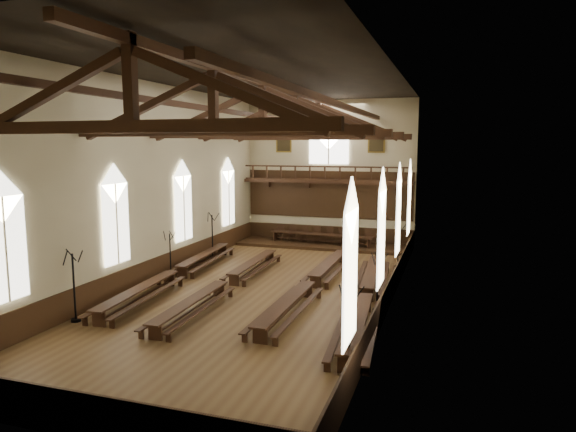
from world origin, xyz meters
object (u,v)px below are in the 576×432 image
Objects in this scene: candelabrum_right_mid at (377,293)px; dais at (320,245)px; refectory_row_c at (311,282)px; candelabrum_right_far at (398,254)px; high_table at (321,235)px; candelabrum_left_near at (75,300)px; candelabrum_left_mid at (171,263)px; refectory_row_d at (365,295)px; refectory_row_b at (227,281)px; refectory_row_a at (175,272)px; candelabrum_left_far at (213,244)px; candelabrum_right_near at (349,343)px.

dais is at bearing 114.25° from candelabrum_right_mid.
refectory_row_c reaches higher than dais.
candelabrum_right_mid is 8.14m from candelabrum_right_far.
dais is 1.55× the size of high_table.
candelabrum_right_far is at bearing 49.83° from candelabrum_left_near.
refectory_row_c is 3.75m from candelabrum_right_mid.
refectory_row_d is at bearing -9.32° from candelabrum_left_mid.
candelabrum_right_mid is at bearing -5.79° from refectory_row_b.
candelabrum_left_near is (-0.69, -6.43, 0.36)m from refectory_row_a.
refectory_row_c is 1.22× the size of dais.
candelabrum_right_mid is (11.10, -2.14, 0.01)m from candelabrum_left_mid.
dais is 13.89m from candelabrum_right_mid.
refectory_row_a is 1.02× the size of refectory_row_c.
refectory_row_d is (9.84, -1.01, 0.01)m from refectory_row_a.
candelabrum_left_far is (-7.77, 5.35, 0.36)m from refectory_row_c.
refectory_row_a is 12.18m from high_table.
dais is 4.55× the size of candelabrum_right_mid.
candelabrum_left_far reaches higher than refectory_row_d.
candelabrum_right_near is 14.06m from candelabrum_right_far.
candelabrum_left_near is at bearing -96.14° from refectory_row_a.
refectory_row_c is 11.21m from dais.
refectory_row_b is at bearing -12.25° from refectory_row_a.
candelabrum_right_mid reaches higher than candelabrum_left_mid.
high_table reaches higher than refectory_row_d.
candelabrum_left_mid is 11.31m from candelabrum_right_mid.
candelabrum_right_far is at bearing 45.66° from refectory_row_b.
refectory_row_c is at bearing -3.28° from candelabrum_left_mid.
dais is at bearing 72.99° from candelabrum_left_near.
candelabrum_left_near is at bearing -130.17° from candelabrum_right_far.
candelabrum_left_near is at bearing -90.00° from candelabrum_left_far.
high_table is at bearing 67.24° from refectory_row_a.
candelabrum_left_near is at bearing -90.00° from candelabrum_left_mid.
candelabrum_left_mid is at bearing 144.00° from candelabrum_right_near.
candelabrum_right_far is (11.10, 6.00, 0.03)m from candelabrum_left_mid.
dais is 11.83m from candelabrum_left_mid.
refectory_row_b is at bearing -97.38° from dais.
refectory_row_d is at bearing -94.21° from candelabrum_right_far.
candelabrum_right_far reaches higher than refectory_row_a.
refectory_row_a is 1.03× the size of refectory_row_b.
dais is (-5.13, 12.24, -0.42)m from refectory_row_d.
candelabrum_left_mid reaches higher than refectory_row_c.
refectory_row_c is 8.32m from candelabrum_right_near.
candelabrum_right_mid reaches higher than high_table.
refectory_row_b is 4.03m from refectory_row_c.
refectory_row_c is 10.27m from candelabrum_left_near.
candelabrum_left_mid is (0.00, 7.15, -0.13)m from candelabrum_left_near.
dais is 4.46× the size of candelabrum_right_far.
high_table is 11.81m from candelabrum_left_mid.
dais is at bearing 67.24° from refectory_row_a.
refectory_row_c is 5.53× the size of candelabrum_right_mid.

